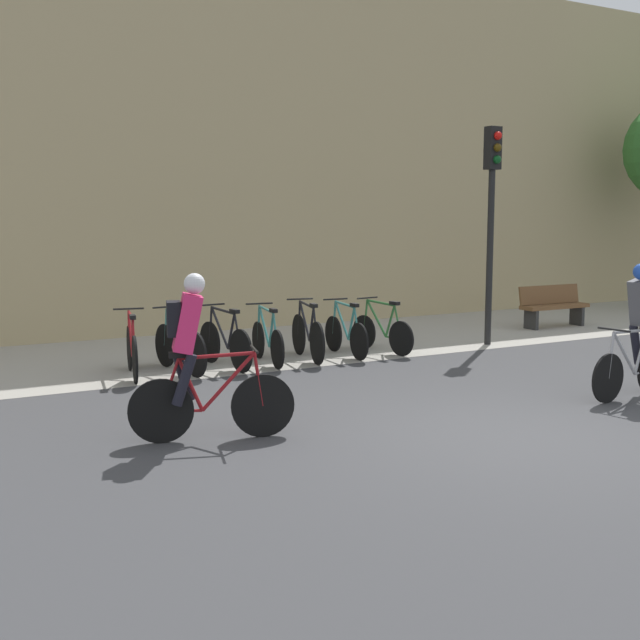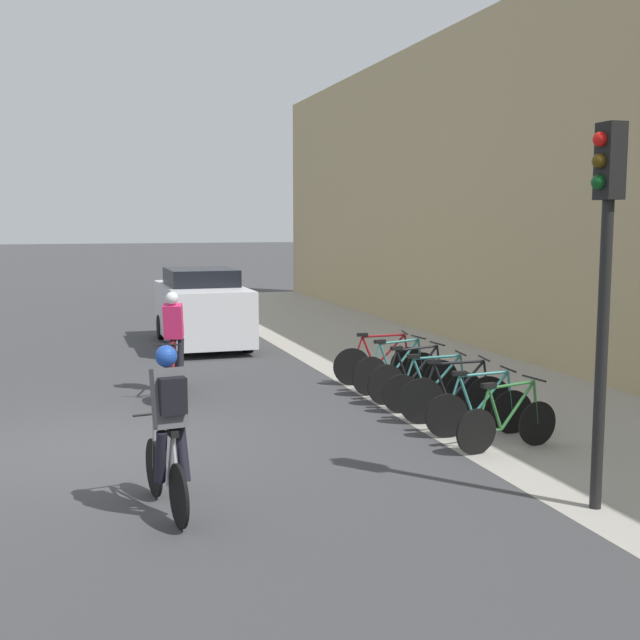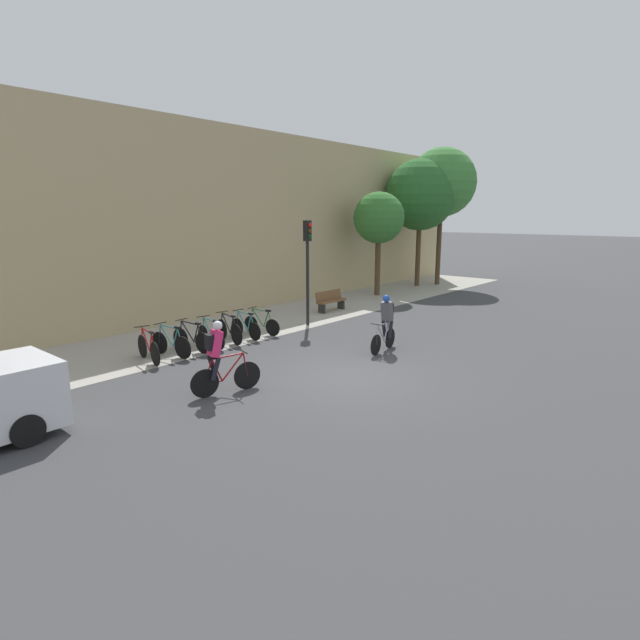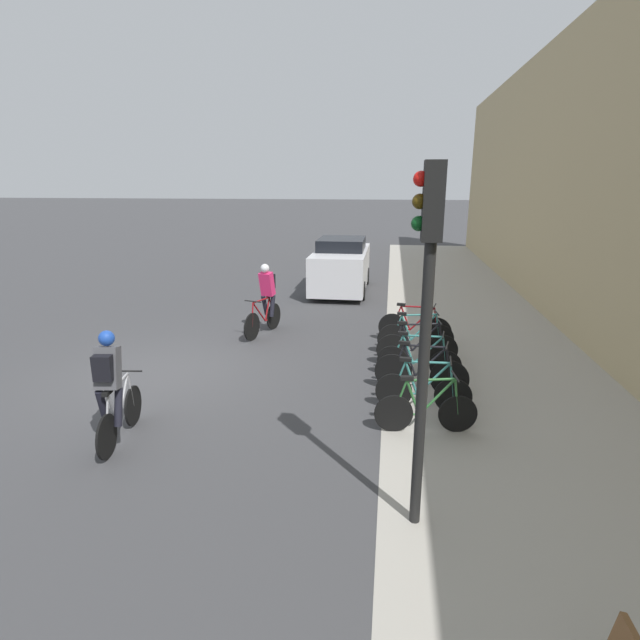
{
  "view_description": "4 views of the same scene",
  "coord_description": "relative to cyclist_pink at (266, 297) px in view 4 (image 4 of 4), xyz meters",
  "views": [
    {
      "loc": [
        -5.88,
        -6.4,
        2.37
      ],
      "look_at": [
        -0.36,
        3.56,
        0.89
      ],
      "focal_mm": 45.0,
      "sensor_mm": 36.0,
      "label": 1
    },
    {
      "loc": [
        10.77,
        -0.28,
        2.99
      ],
      "look_at": [
        -0.97,
        3.47,
        1.46
      ],
      "focal_mm": 45.0,
      "sensor_mm": 36.0,
      "label": 2
    },
    {
      "loc": [
        -9.98,
        -7.59,
        4.18
      ],
      "look_at": [
        1.13,
        1.9,
        1.07
      ],
      "focal_mm": 28.0,
      "sensor_mm": 36.0,
      "label": 3
    },
    {
      "loc": [
        8.95,
        4.54,
        3.76
      ],
      "look_at": [
        -1.31,
        3.08,
        0.87
      ],
      "focal_mm": 28.0,
      "sensor_mm": 36.0,
      "label": 4
    }
  ],
  "objects": [
    {
      "name": "parked_bike_4",
      "position": [
        3.32,
        3.71,
        -0.54
      ],
      "size": [
        0.48,
        1.69,
        0.98
      ],
      "color": "black",
      "rests_on": "ground"
    },
    {
      "name": "parked_bike_3",
      "position": [
        2.58,
        3.7,
        -0.56
      ],
      "size": [
        0.46,
        1.64,
        0.94
      ],
      "color": "black",
      "rests_on": "ground"
    },
    {
      "name": "kerb_strip",
      "position": [
        3.02,
        5.29,
        -0.94
      ],
      "size": [
        44.0,
        4.5,
        0.01
      ],
      "primitive_type": "cube",
      "color": "#A39E93",
      "rests_on": "ground"
    },
    {
      "name": "cyclist_pink",
      "position": [
        0.0,
        0.0,
        0.0
      ],
      "size": [
        1.7,
        0.62,
        1.78
      ],
      "color": "black",
      "rests_on": "ground"
    },
    {
      "name": "traffic_light_pole",
      "position": [
        6.97,
        3.45,
        1.78
      ],
      "size": [
        0.26,
        0.3,
        3.96
      ],
      "color": "black",
      "rests_on": "ground"
    },
    {
      "name": "parked_bike_2",
      "position": [
        1.85,
        3.7,
        -0.54
      ],
      "size": [
        0.46,
        1.71,
        0.97
      ],
      "color": "black",
      "rests_on": "ground"
    },
    {
      "name": "parked_bike_0",
      "position": [
        0.37,
        3.7,
        -0.54
      ],
      "size": [
        0.51,
        1.72,
        0.98
      ],
      "color": "black",
      "rests_on": "ground"
    },
    {
      "name": "ground",
      "position": [
        3.02,
        -1.46,
        -0.95
      ],
      "size": [
        200.0,
        200.0,
        0.0
      ],
      "primitive_type": "plane",
      "color": "#3D3D3F"
    },
    {
      "name": "parked_bike_1",
      "position": [
        1.11,
        3.7,
        -0.54
      ],
      "size": [
        0.46,
        1.71,
        0.98
      ],
      "color": "black",
      "rests_on": "ground"
    },
    {
      "name": "parked_car",
      "position": [
        -5.33,
        1.38,
        -0.05
      ],
      "size": [
        4.3,
        1.84,
        1.85
      ],
      "color": "silver",
      "rests_on": "ground"
    },
    {
      "name": "parked_bike_5",
      "position": [
        4.06,
        3.7,
        -0.56
      ],
      "size": [
        0.46,
        1.61,
        0.95
      ],
      "color": "black",
      "rests_on": "ground"
    },
    {
      "name": "cyclist_grey",
      "position": [
        5.85,
        -0.8,
        0.0
      ],
      "size": [
        1.63,
        0.5,
        1.76
      ],
      "color": "black",
      "rests_on": "ground"
    },
    {
      "name": "parked_bike_6",
      "position": [
        4.8,
        3.7,
        -0.57
      ],
      "size": [
        0.46,
        1.58,
        0.94
      ],
      "color": "black",
      "rests_on": "ground"
    }
  ]
}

